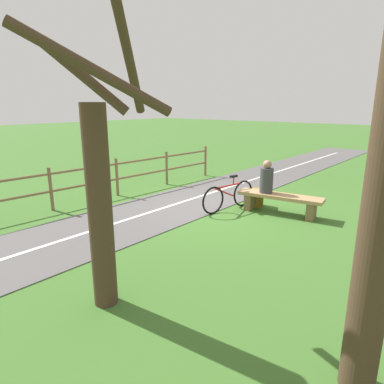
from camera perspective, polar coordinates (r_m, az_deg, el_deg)
ground_plane at (r=8.54m, az=3.33°, el=-2.47°), size 80.00×80.00×0.00m
paved_path at (r=6.73m, az=-24.14°, el=-8.55°), size 2.87×36.03×0.02m
path_centre_line at (r=6.72m, az=-24.14°, el=-8.47°), size 0.59×32.00×0.00m
bench at (r=8.15m, az=14.62°, el=-1.35°), size 2.00×0.75×0.47m
person_seated at (r=8.13m, az=12.51°, el=2.24°), size 0.35×0.35×0.78m
bicycle at (r=8.22m, az=6.22°, el=-0.66°), size 0.37×1.66×0.85m
backpack at (r=8.67m, az=11.00°, el=-0.96°), size 0.38×0.41×0.45m
fence_roadside at (r=8.75m, az=-22.85°, el=1.08°), size 0.76×11.40×1.06m
tree_by_path at (r=4.11m, az=-15.20°, el=0.31°), size 1.16×1.67×3.59m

